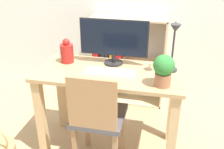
% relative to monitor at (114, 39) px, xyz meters
% --- Properties ---
extents(ground_plane, '(10.00, 10.00, 0.00)m').
position_rel_monitor_xyz_m(ground_plane, '(-0.00, -0.16, -0.98)').
color(ground_plane, tan).
extents(desk, '(1.19, 0.56, 0.77)m').
position_rel_monitor_xyz_m(desk, '(-0.00, -0.16, -0.39)').
color(desk, tan).
rests_on(desk, ground_plane).
extents(monitor, '(0.58, 0.16, 0.39)m').
position_rel_monitor_xyz_m(monitor, '(0.00, 0.00, 0.00)').
color(monitor, '#232326').
rests_on(monitor, desk).
extents(keyboard, '(0.40, 0.15, 0.02)m').
position_rel_monitor_xyz_m(keyboard, '(0.01, -0.20, -0.21)').
color(keyboard, silver).
rests_on(keyboard, desk).
extents(vase, '(0.11, 0.11, 0.21)m').
position_rel_monitor_xyz_m(vase, '(-0.40, -0.06, -0.13)').
color(vase, '#B2231E').
rests_on(vase, desk).
extents(desk_lamp, '(0.10, 0.19, 0.41)m').
position_rel_monitor_xyz_m(desk_lamp, '(0.49, -0.10, 0.03)').
color(desk_lamp, '#2D2D33').
rests_on(desk_lamp, desk).
extents(potted_plant, '(0.15, 0.15, 0.24)m').
position_rel_monitor_xyz_m(potted_plant, '(0.43, -0.32, -0.09)').
color(potted_plant, '#9E6647').
rests_on(potted_plant, desk).
extents(chair, '(0.40, 0.40, 0.88)m').
position_rel_monitor_xyz_m(chair, '(-0.04, -0.42, -0.50)').
color(chair, '#4C4C51').
rests_on(chair, ground_plane).
extents(bookshelf, '(0.82, 0.28, 1.01)m').
position_rel_monitor_xyz_m(bookshelf, '(-0.14, 0.70, -0.50)').
color(bookshelf, '#D8BC8C').
rests_on(bookshelf, ground_plane).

